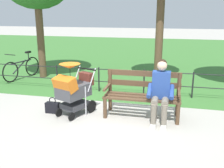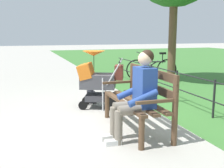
{
  "view_description": "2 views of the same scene",
  "coord_description": "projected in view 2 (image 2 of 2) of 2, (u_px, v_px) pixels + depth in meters",
  "views": [
    {
      "loc": [
        -1.31,
        5.14,
        2.2
      ],
      "look_at": [
        -0.16,
        0.2,
        0.76
      ],
      "focal_mm": 41.37,
      "sensor_mm": 36.0,
      "label": 1
    },
    {
      "loc": [
        -4.7,
        1.63,
        1.5
      ],
      "look_at": [
        -0.15,
        0.16,
        0.63
      ],
      "focal_mm": 45.42,
      "sensor_mm": 36.0,
      "label": 2
    }
  ],
  "objects": [
    {
      "name": "handbag",
      "position": [
        92.0,
        96.0,
        6.2
      ],
      "size": [
        0.32,
        0.14,
        0.37
      ],
      "color": "black",
      "rests_on": "ground"
    },
    {
      "name": "person_on_bench",
      "position": [
        137.0,
        93.0,
        3.94
      ],
      "size": [
        0.53,
        0.74,
        1.28
      ],
      "color": "slate",
      "rests_on": "ground"
    },
    {
      "name": "park_fence",
      "position": [
        210.0,
        93.0,
        5.1
      ],
      "size": [
        8.86,
        0.04,
        0.7
      ],
      "color": "black",
      "rests_on": "ground"
    },
    {
      "name": "stroller",
      "position": [
        98.0,
        79.0,
        5.65
      ],
      "size": [
        0.79,
        1.0,
        1.15
      ],
      "color": "black",
      "rests_on": "ground"
    },
    {
      "name": "ground_plane",
      "position": [
        118.0,
        116.0,
        5.16
      ],
      "size": [
        60.0,
        60.0,
        0.0
      ],
      "primitive_type": "plane",
      "color": "#ADA89E"
    },
    {
      "name": "park_bench",
      "position": [
        141.0,
        96.0,
        4.4
      ],
      "size": [
        1.6,
        0.61,
        0.96
      ],
      "color": "brown",
      "rests_on": "ground"
    },
    {
      "name": "bicycle",
      "position": [
        152.0,
        68.0,
        9.13
      ],
      "size": [
        0.5,
        1.63,
        0.89
      ],
      "color": "black",
      "rests_on": "ground"
    }
  ]
}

